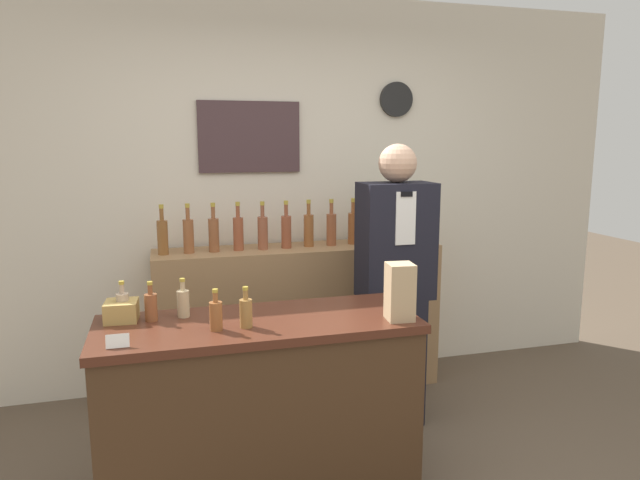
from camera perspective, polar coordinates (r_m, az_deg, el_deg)
back_wall at (r=4.06m, az=-3.83°, el=4.71°), size 5.20×0.09×2.70m
back_shelf at (r=3.99m, az=-2.07°, el=-7.86°), size 1.93×0.41×1.01m
display_counter at (r=2.83m, az=-6.00°, el=-16.78°), size 1.46×0.57×0.91m
shopkeeper at (r=3.46m, az=7.48°, el=-4.75°), size 0.43×0.27×1.70m
potted_plant at (r=4.05m, az=8.64°, el=2.21°), size 0.23×0.23×0.34m
paper_bag at (r=2.64m, az=7.99°, el=-5.15°), size 0.13×0.13×0.26m
tape_dispenser at (r=2.70m, az=8.17°, el=-7.20°), size 0.09×0.06×0.07m
price_card_left at (r=2.43m, az=-19.59°, el=-9.49°), size 0.09×0.02×0.06m
gift_box at (r=2.77m, az=-19.23°, el=-6.71°), size 0.15×0.16×0.09m
counter_bottle_0 at (r=2.77m, az=-19.12°, el=-6.21°), size 0.06×0.06×0.18m
counter_bottle_1 at (r=2.72m, az=-16.55°, el=-6.36°), size 0.06×0.06×0.18m
counter_bottle_2 at (r=2.74m, az=-13.51°, el=-6.09°), size 0.06×0.06×0.18m
counter_bottle_3 at (r=2.53m, az=-10.37°, el=-7.37°), size 0.06×0.06×0.18m
counter_bottle_4 at (r=2.54m, az=-7.42°, el=-7.16°), size 0.06×0.06×0.18m
shelf_bottle_0 at (r=3.72m, az=-15.47°, el=0.40°), size 0.07×0.07×0.32m
shelf_bottle_1 at (r=3.73m, az=-13.02°, el=0.53°), size 0.07×0.07×0.32m
shelf_bottle_2 at (r=3.74m, az=-10.58°, el=0.65°), size 0.07×0.07×0.32m
shelf_bottle_3 at (r=3.77m, az=-8.17°, el=0.77°), size 0.07×0.07×0.32m
shelf_bottle_4 at (r=3.78m, az=-5.75°, el=0.86°), size 0.07×0.07×0.32m
shelf_bottle_5 at (r=3.81m, az=-3.39°, el=0.97°), size 0.07×0.07×0.32m
shelf_bottle_6 at (r=3.87m, az=-1.14°, el=1.11°), size 0.07×0.07×0.32m
shelf_bottle_7 at (r=3.91m, az=1.14°, el=1.20°), size 0.07×0.07×0.32m
shelf_bottle_8 at (r=3.97m, az=3.30°, el=1.32°), size 0.07×0.07×0.32m
shelf_bottle_9 at (r=4.01m, az=5.54°, el=1.37°), size 0.07×0.07×0.32m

